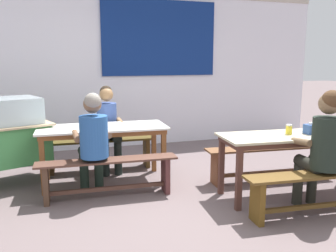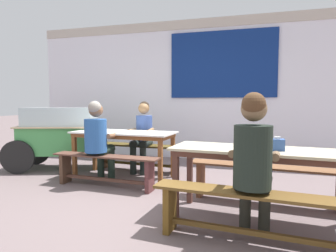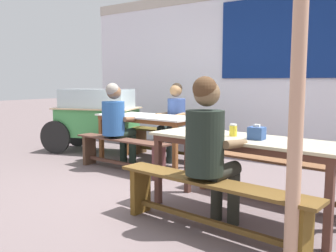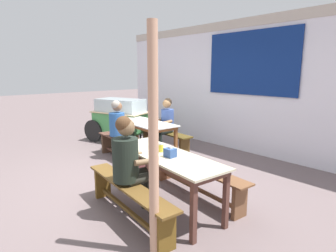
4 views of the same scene
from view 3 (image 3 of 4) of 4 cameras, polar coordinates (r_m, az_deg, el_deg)
The scene contains 15 objects.
ground_plane at distance 4.53m, azimuth -2.08°, elevation -9.52°, with size 40.00×40.00×0.00m, color #69595A.
backdrop_wall at distance 6.93m, azimuth 13.28°, elevation 9.13°, with size 7.60×0.23×2.99m.
dining_table_far at distance 5.69m, azimuth -3.10°, elevation 0.84°, with size 1.69×0.79×0.76m.
dining_table_near at distance 3.55m, azimuth 11.62°, elevation -2.99°, with size 1.93×0.79×0.76m.
bench_far_back at distance 6.17m, azimuth 0.48°, elevation -2.02°, with size 1.65×0.40×0.47m.
bench_far_front at distance 5.33m, azimuth -7.20°, elevation -3.66°, with size 1.65×0.34×0.47m.
bench_near_back at distance 4.13m, azimuth 15.41°, elevation -6.90°, with size 1.87×0.45×0.47m.
bench_near_front at distance 3.16m, azimuth 6.29°, elevation -10.87°, with size 1.86×0.43×0.47m.
food_cart at distance 6.84m, azimuth -11.01°, elevation 1.75°, with size 1.96×1.31×1.13m.
person_near_front at distance 3.13m, azimuth 6.34°, elevation -2.69°, with size 0.46×0.55×1.32m.
person_left_back_turned at distance 5.43m, azimuth -7.91°, elevation 0.94°, with size 0.44×0.53×1.25m.
person_center_facing at distance 5.99m, azimuth 0.90°, elevation 1.46°, with size 0.40×0.52×1.25m.
tissue_box at distance 3.45m, azimuth 13.46°, elevation -1.05°, with size 0.14×0.12×0.14m.
condiment_jar at distance 3.60m, azimuth 9.98°, elevation -0.64°, with size 0.07×0.07×0.12m.
wooden_support_post at distance 2.56m, azimuth 19.18°, elevation 3.50°, with size 0.10×0.10×2.29m, color tan.
Camera 3 is at (2.65, -3.44, 1.28)m, focal length 39.71 mm.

